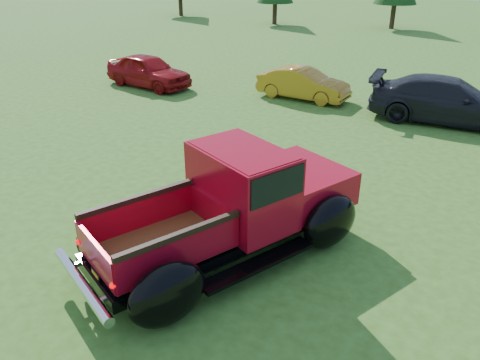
{
  "coord_description": "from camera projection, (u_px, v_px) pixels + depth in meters",
  "views": [
    {
      "loc": [
        4.67,
        -7.63,
        5.3
      ],
      "look_at": [
        0.41,
        0.2,
        0.95
      ],
      "focal_mm": 35.0,
      "sensor_mm": 36.0,
      "label": 1
    }
  ],
  "objects": [
    {
      "name": "show_car_grey",
      "position": [
        448.0,
        100.0,
        15.94
      ],
      "size": [
        5.33,
        2.46,
        1.51
      ],
      "primitive_type": "imported",
      "rotation": [
        0.0,
        0.0,
        1.64
      ],
      "color": "black",
      "rests_on": "ground"
    },
    {
      "name": "ground",
      "position": [
        219.0,
        218.0,
        10.35
      ],
      "size": [
        120.0,
        120.0,
        0.0
      ],
      "primitive_type": "plane",
      "color": "#335217",
      "rests_on": "ground"
    },
    {
      "name": "show_car_red",
      "position": [
        148.0,
        71.0,
        20.24
      ],
      "size": [
        4.21,
        2.12,
        1.38
      ],
      "primitive_type": "imported",
      "rotation": [
        0.0,
        0.0,
        1.45
      ],
      "color": "maroon",
      "rests_on": "ground"
    },
    {
      "name": "show_car_yellow",
      "position": [
        303.0,
        84.0,
        18.55
      ],
      "size": [
        3.73,
        1.49,
        1.2
      ],
      "primitive_type": "imported",
      "rotation": [
        0.0,
        0.0,
        1.51
      ],
      "color": "#A97316",
      "rests_on": "ground"
    },
    {
      "name": "pickup_truck",
      "position": [
        242.0,
        202.0,
        8.95
      ],
      "size": [
        4.39,
        5.95,
        2.08
      ],
      "rotation": [
        0.0,
        0.0,
        -0.43
      ],
      "color": "black",
      "rests_on": "ground"
    }
  ]
}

